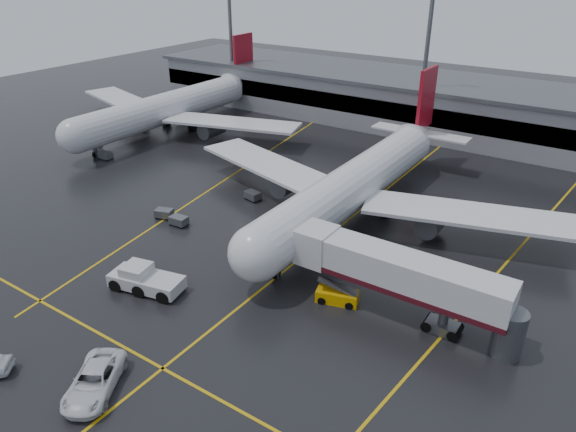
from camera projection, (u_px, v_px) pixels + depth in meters
The scene contains 19 objects.
ground at pixel (314, 247), 56.18m from camera, with size 220.00×220.00×0.00m, color black.
apron_line_centre at pixel (314, 247), 56.18m from camera, with size 0.25×90.00×0.02m, color gold.
apron_line_stop at pixel (163, 368), 39.83m from camera, with size 60.00×0.25×0.02m, color gold.
apron_line_left at pixel (229, 177), 73.56m from camera, with size 0.25×70.00×0.02m, color gold.
apron_line_right at pixel (513, 255), 54.65m from camera, with size 0.25×70.00×0.02m, color gold.
terminal at pixel (461, 108), 89.87m from camera, with size 122.00×19.00×8.60m.
light_mast_left at pixel (231, 30), 103.30m from camera, with size 3.00×1.20×25.45m.
light_mast_mid at pixel (427, 49), 83.40m from camera, with size 3.00×1.20×25.45m.
main_airliner at pixel (358, 181), 61.51m from camera, with size 48.80×45.60×14.10m.
second_airliner at pixel (172, 106), 91.32m from camera, with size 48.80×45.60×14.10m.
jet_bridge at pixel (399, 276), 44.06m from camera, with size 19.90×3.40×6.05m.
pushback_tractor at pixel (145, 280), 48.83m from camera, with size 7.35×4.27×2.47m.
belt_loader at pixel (337, 296), 47.19m from camera, with size 4.02×2.59×2.36m.
service_van_a at pixel (94, 381), 37.47m from camera, with size 2.94×6.38×1.77m, color white.
baggage_cart_a at pixel (179, 220), 60.43m from camera, with size 2.08×1.43×1.12m.
baggage_cart_b at pixel (164, 213), 62.11m from camera, with size 2.32×1.89×1.12m.
baggage_cart_c at pixel (253, 195), 66.68m from camera, with size 2.23×1.69×1.12m.
baggage_cart_d at pixel (96, 141), 85.60m from camera, with size 2.36×2.01×1.12m.
baggage_cart_e at pixel (105, 155), 79.82m from camera, with size 2.02×1.33×1.12m.
Camera 1 is at (24.81, -42.06, 28.12)m, focal length 32.97 mm.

